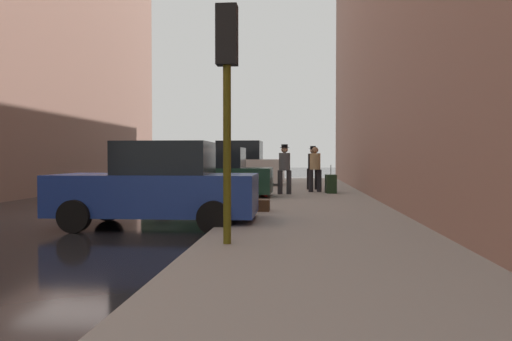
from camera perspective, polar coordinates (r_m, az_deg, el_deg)
ground_plane at (r=13.52m, az=-19.64°, el=-4.79°), size 120.00×120.00×0.00m
sidewalk at (r=12.32m, az=6.79°, el=-4.96°), size 4.00×40.00×0.15m
parked_blue_sedan at (r=10.67m, az=-11.12°, el=-1.81°), size 4.22×2.10×1.79m
parked_dark_green_sedan at (r=16.94m, az=-5.15°, el=-0.57°), size 4.22×2.10×1.79m
parked_white_van at (r=23.99m, az=-2.23°, el=0.48°), size 4.66×2.18×2.25m
fire_hydrant at (r=16.72m, az=0.94°, el=-1.80°), size 0.42×0.22×0.70m
traffic_light at (r=7.67m, az=-3.33°, el=11.24°), size 0.32×0.32×3.60m
pedestrian_in_tan_coat at (r=19.06m, az=6.77°, el=0.42°), size 0.52×0.46×1.71m
pedestrian_with_beanie at (r=17.81m, az=3.28°, el=0.46°), size 0.52×0.46×1.78m
pedestrian_with_fedora at (r=20.50m, az=6.53°, el=0.59°), size 0.52×0.46×1.78m
rolling_suitcase at (r=18.50m, az=8.54°, el=-1.52°), size 0.41×0.59×1.04m
duffel_bag at (r=12.23m, az=0.80°, el=-3.99°), size 0.32×0.44×0.28m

